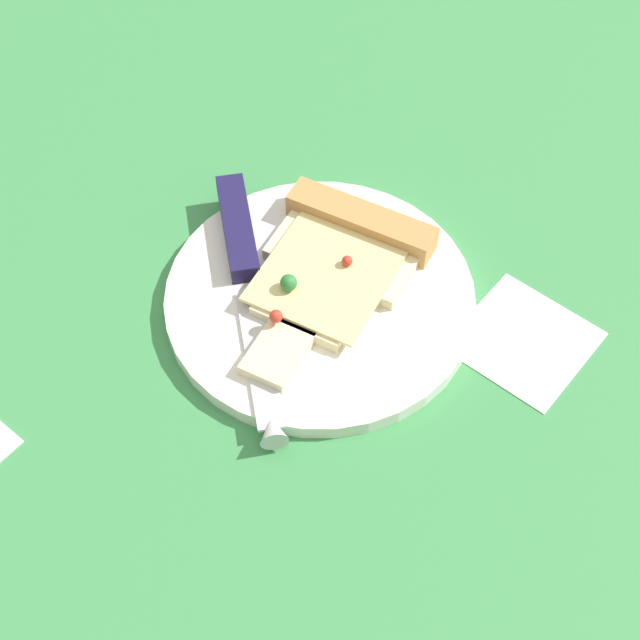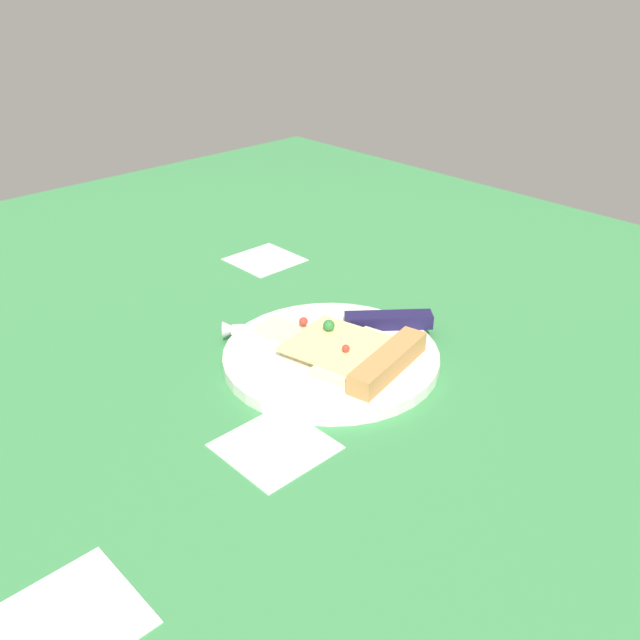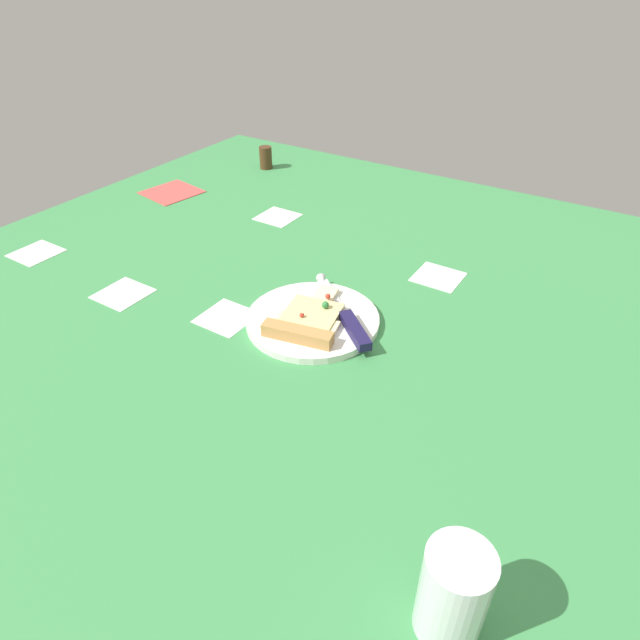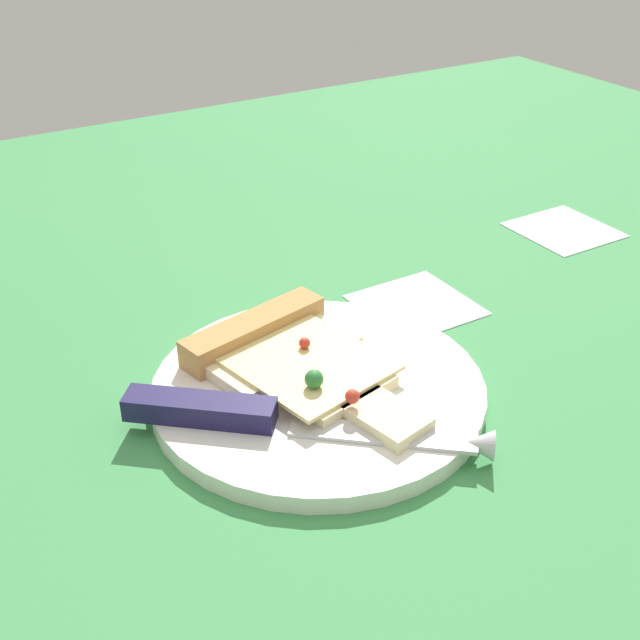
{
  "view_description": "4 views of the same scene",
  "coord_description": "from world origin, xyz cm",
  "px_view_note": "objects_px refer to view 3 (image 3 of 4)",
  "views": [
    {
      "loc": [
        19.66,
        -28.4,
        57.89
      ],
      "look_at": [
        -5.48,
        1.96,
        3.97
      ],
      "focal_mm": 53.59,
      "sensor_mm": 36.0,
      "label": 1
    },
    {
      "loc": [
        36.53,
        51.07,
        39.49
      ],
      "look_at": [
        -8.82,
        3.1,
        4.09
      ],
      "focal_mm": 38.73,
      "sensor_mm": 36.0,
      "label": 2
    },
    {
      "loc": [
        -51.03,
        69.97,
        55.27
      ],
      "look_at": [
        -12.1,
        8.91,
        4.12
      ],
      "focal_mm": 30.32,
      "sensor_mm": 36.0,
      "label": 3
    },
    {
      "loc": [
        -32.81,
        -35.43,
        34.75
      ],
      "look_at": [
        -5.99,
        8.99,
        3.84
      ],
      "focal_mm": 46.53,
      "sensor_mm": 36.0,
      "label": 4
    }
  ],
  "objects_px": {
    "knife": "(346,316)",
    "drinking_glass": "(453,593)",
    "pizza_slice": "(307,321)",
    "napkin": "(172,192)",
    "plate": "(313,320)",
    "pepper_shaker": "(266,158)"
  },
  "relations": [
    {
      "from": "plate",
      "to": "pepper_shaker",
      "type": "distance_m",
      "value": 0.8
    },
    {
      "from": "pizza_slice",
      "to": "knife",
      "type": "xyz_separation_m",
      "value": [
        -0.05,
        -0.05,
        -0.0
      ]
    },
    {
      "from": "knife",
      "to": "pepper_shaker",
      "type": "height_order",
      "value": "pepper_shaker"
    },
    {
      "from": "knife",
      "to": "drinking_glass",
      "type": "relative_size",
      "value": 1.74
    },
    {
      "from": "pizza_slice",
      "to": "napkin",
      "type": "bearing_deg",
      "value": 141.32
    },
    {
      "from": "drinking_glass",
      "to": "pepper_shaker",
      "type": "height_order",
      "value": "drinking_glass"
    },
    {
      "from": "plate",
      "to": "napkin",
      "type": "relative_size",
      "value": 1.8
    },
    {
      "from": "pizza_slice",
      "to": "drinking_glass",
      "type": "height_order",
      "value": "drinking_glass"
    },
    {
      "from": "knife",
      "to": "pepper_shaker",
      "type": "xyz_separation_m",
      "value": [
        0.6,
        -0.56,
        0.01
      ]
    },
    {
      "from": "knife",
      "to": "napkin",
      "type": "relative_size",
      "value": 1.52
    },
    {
      "from": "plate",
      "to": "knife",
      "type": "bearing_deg",
      "value": -154.81
    },
    {
      "from": "plate",
      "to": "pizza_slice",
      "type": "xyz_separation_m",
      "value": [
        -0.01,
        0.03,
        0.01
      ]
    },
    {
      "from": "plate",
      "to": "knife",
      "type": "xyz_separation_m",
      "value": [
        -0.05,
        -0.02,
        0.01
      ]
    },
    {
      "from": "pizza_slice",
      "to": "drinking_glass",
      "type": "bearing_deg",
      "value": -53.08
    },
    {
      "from": "knife",
      "to": "napkin",
      "type": "bearing_deg",
      "value": 108.59
    },
    {
      "from": "pizza_slice",
      "to": "napkin",
      "type": "relative_size",
      "value": 1.44
    },
    {
      "from": "pizza_slice",
      "to": "knife",
      "type": "height_order",
      "value": "pizza_slice"
    },
    {
      "from": "napkin",
      "to": "pizza_slice",
      "type": "bearing_deg",
      "value": 153.53
    },
    {
      "from": "pizza_slice",
      "to": "napkin",
      "type": "xyz_separation_m",
      "value": [
        0.65,
        -0.32,
        -0.02
      ]
    },
    {
      "from": "knife",
      "to": "drinking_glass",
      "type": "bearing_deg",
      "value": -98.54
    },
    {
      "from": "pizza_slice",
      "to": "napkin",
      "type": "height_order",
      "value": "pizza_slice"
    },
    {
      "from": "knife",
      "to": "drinking_glass",
      "type": "height_order",
      "value": "drinking_glass"
    }
  ]
}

